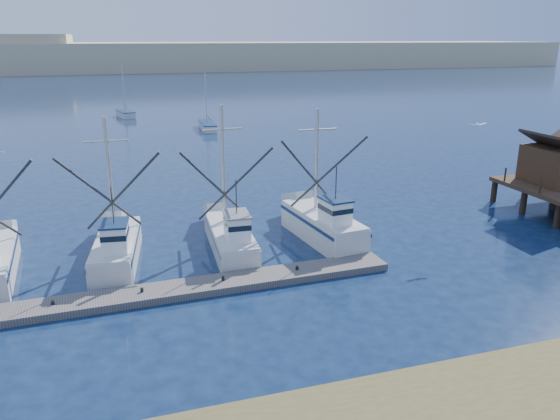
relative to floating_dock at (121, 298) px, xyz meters
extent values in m
plane|color=#0C1937|center=(9.43, -6.17, -0.19)|extent=(500.00, 500.00, 0.00)
cube|color=#66605C|center=(0.00, 0.00, 0.00)|extent=(27.89, 2.67, 0.37)
cube|color=#4C331E|center=(30.93, 5.83, 3.11)|extent=(4.00, 4.00, 2.60)
cube|color=tan|center=(9.43, 203.83, 4.81)|extent=(360.00, 60.00, 10.00)
cube|color=silver|center=(-0.01, 4.90, 0.53)|extent=(3.09, 7.57, 1.43)
cube|color=white|center=(-0.01, 3.02, 1.99)|extent=(1.47, 1.94, 1.50)
cylinder|color=#B7B2A8|center=(-0.01, 6.16, 4.53)|extent=(0.22, 0.22, 6.58)
cube|color=silver|center=(6.45, 5.06, 0.45)|extent=(2.58, 7.77, 1.27)
cube|color=white|center=(6.45, 3.10, 1.83)|extent=(1.35, 1.94, 1.50)
cylinder|color=#B7B2A8|center=(6.45, 6.37, 4.66)|extent=(0.22, 0.22, 7.15)
cube|color=silver|center=(12.27, 4.87, 0.63)|extent=(3.13, 7.51, 1.64)
cube|color=white|center=(12.27, 3.01, 2.20)|extent=(1.52, 1.92, 1.50)
cylinder|color=#B7B2A8|center=(12.27, 6.12, 4.63)|extent=(0.22, 0.22, 6.36)
cube|color=silver|center=(13.09, 49.33, 0.26)|extent=(2.09, 6.85, 0.90)
cylinder|color=#B7B2A8|center=(13.09, 49.63, 4.31)|extent=(0.12, 0.12, 7.20)
cube|color=silver|center=(2.92, 65.03, 0.26)|extent=(2.86, 5.26, 0.90)
cylinder|color=#B7B2A8|center=(2.92, 65.33, 4.31)|extent=(0.12, 0.12, 7.20)
sphere|color=white|center=(22.05, 3.87, 6.71)|extent=(0.23, 0.23, 0.23)
cube|color=white|center=(21.71, 3.87, 6.73)|extent=(0.56, 0.14, 0.15)
cube|color=white|center=(22.39, 3.87, 6.73)|extent=(0.56, 0.14, 0.15)
camera|label=1|loc=(0.19, -24.73, 11.91)|focal=35.00mm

